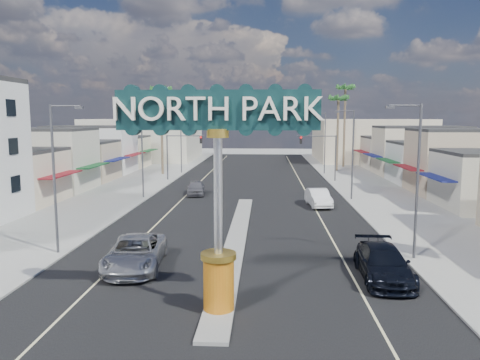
# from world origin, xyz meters

# --- Properties ---
(ground) EXTENTS (160.00, 160.00, 0.00)m
(ground) POSITION_xyz_m (0.00, 30.00, 0.00)
(ground) COLOR gray
(ground) RESTS_ON ground
(road) EXTENTS (20.00, 120.00, 0.01)m
(road) POSITION_xyz_m (0.00, 30.00, 0.01)
(road) COLOR black
(road) RESTS_ON ground
(median_island) EXTENTS (1.30, 30.00, 0.16)m
(median_island) POSITION_xyz_m (0.00, 14.00, 0.08)
(median_island) COLOR gray
(median_island) RESTS_ON ground
(sidewalk_left) EXTENTS (8.00, 120.00, 0.12)m
(sidewalk_left) POSITION_xyz_m (-14.00, 30.00, 0.06)
(sidewalk_left) COLOR gray
(sidewalk_left) RESTS_ON ground
(sidewalk_right) EXTENTS (8.00, 120.00, 0.12)m
(sidewalk_right) POSITION_xyz_m (14.00, 30.00, 0.06)
(sidewalk_right) COLOR gray
(sidewalk_right) RESTS_ON ground
(storefront_row_left) EXTENTS (12.00, 42.00, 6.00)m
(storefront_row_left) POSITION_xyz_m (-24.00, 43.00, 3.00)
(storefront_row_left) COLOR beige
(storefront_row_left) RESTS_ON ground
(storefront_row_right) EXTENTS (12.00, 42.00, 6.00)m
(storefront_row_right) POSITION_xyz_m (24.00, 43.00, 3.00)
(storefront_row_right) COLOR #B7B29E
(storefront_row_right) RESTS_ON ground
(backdrop_far_left) EXTENTS (20.00, 20.00, 8.00)m
(backdrop_far_left) POSITION_xyz_m (-22.00, 75.00, 4.00)
(backdrop_far_left) COLOR #B7B29E
(backdrop_far_left) RESTS_ON ground
(backdrop_far_right) EXTENTS (20.00, 20.00, 8.00)m
(backdrop_far_right) POSITION_xyz_m (22.00, 75.00, 4.00)
(backdrop_far_right) COLOR beige
(backdrop_far_right) RESTS_ON ground
(gateway_sign) EXTENTS (8.20, 1.50, 9.15)m
(gateway_sign) POSITION_xyz_m (0.00, 1.98, 5.93)
(gateway_sign) COLOR #D56510
(gateway_sign) RESTS_ON median_island
(traffic_signal_left) EXTENTS (5.09, 0.45, 6.00)m
(traffic_signal_left) POSITION_xyz_m (-9.18, 43.99, 4.27)
(traffic_signal_left) COLOR #47474C
(traffic_signal_left) RESTS_ON ground
(traffic_signal_right) EXTENTS (5.09, 0.45, 6.00)m
(traffic_signal_right) POSITION_xyz_m (9.18, 43.99, 4.27)
(traffic_signal_right) COLOR #47474C
(traffic_signal_right) RESTS_ON ground
(streetlight_l_near) EXTENTS (2.03, 0.22, 9.00)m
(streetlight_l_near) POSITION_xyz_m (-10.43, 10.00, 5.07)
(streetlight_l_near) COLOR #47474C
(streetlight_l_near) RESTS_ON ground
(streetlight_l_mid) EXTENTS (2.03, 0.22, 9.00)m
(streetlight_l_mid) POSITION_xyz_m (-10.43, 30.00, 5.07)
(streetlight_l_mid) COLOR #47474C
(streetlight_l_mid) RESTS_ON ground
(streetlight_l_far) EXTENTS (2.03, 0.22, 9.00)m
(streetlight_l_far) POSITION_xyz_m (-10.43, 52.00, 5.07)
(streetlight_l_far) COLOR #47474C
(streetlight_l_far) RESTS_ON ground
(streetlight_r_near) EXTENTS (2.03, 0.22, 9.00)m
(streetlight_r_near) POSITION_xyz_m (10.43, 10.00, 5.07)
(streetlight_r_near) COLOR #47474C
(streetlight_r_near) RESTS_ON ground
(streetlight_r_mid) EXTENTS (2.03, 0.22, 9.00)m
(streetlight_r_mid) POSITION_xyz_m (10.43, 30.00, 5.07)
(streetlight_r_mid) COLOR #47474C
(streetlight_r_mid) RESTS_ON ground
(streetlight_r_far) EXTENTS (2.03, 0.22, 9.00)m
(streetlight_r_far) POSITION_xyz_m (10.43, 52.00, 5.07)
(streetlight_r_far) COLOR #47474C
(streetlight_r_far) RESTS_ON ground
(palm_left_far) EXTENTS (2.60, 2.60, 13.10)m
(palm_left_far) POSITION_xyz_m (-13.00, 50.00, 11.50)
(palm_left_far) COLOR brown
(palm_left_far) RESTS_ON ground
(palm_right_mid) EXTENTS (2.60, 2.60, 12.10)m
(palm_right_mid) POSITION_xyz_m (13.00, 56.00, 10.60)
(palm_right_mid) COLOR brown
(palm_right_mid) RESTS_ON ground
(palm_right_far) EXTENTS (2.60, 2.60, 14.10)m
(palm_right_far) POSITION_xyz_m (15.00, 62.00, 12.39)
(palm_right_far) COLOR brown
(palm_right_far) RESTS_ON ground
(suv_left) EXTENTS (3.46, 6.50, 1.74)m
(suv_left) POSITION_xyz_m (-5.16, 7.64, 0.87)
(suv_left) COLOR #B1B1B6
(suv_left) RESTS_ON ground
(suv_right) EXTENTS (2.50, 5.86, 1.68)m
(suv_right) POSITION_xyz_m (7.97, 6.54, 0.84)
(suv_right) COLOR black
(suv_right) RESTS_ON ground
(car_parked_left) EXTENTS (2.23, 4.66, 1.54)m
(car_parked_left) POSITION_xyz_m (-5.50, 32.42, 0.77)
(car_parked_left) COLOR slate
(car_parked_left) RESTS_ON ground
(car_parked_right) EXTENTS (2.24, 5.12, 1.64)m
(car_parked_right) POSITION_xyz_m (6.90, 26.52, 0.82)
(car_parked_right) COLOR white
(car_parked_right) RESTS_ON ground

